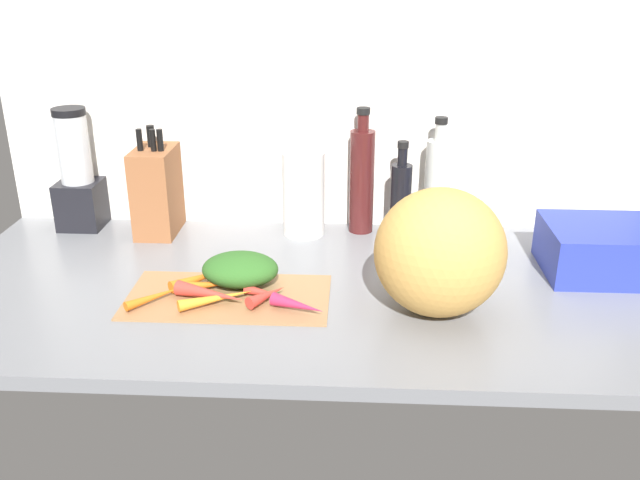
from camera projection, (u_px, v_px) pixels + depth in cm
name	position (u px, v px, depth cm)	size (l,w,h in cm)	color
ground_plane	(316.00, 289.00, 154.33)	(170.00, 80.00, 3.00)	slate
wall_back	(325.00, 114.00, 177.74)	(170.00, 3.00, 60.00)	silver
cutting_board	(228.00, 296.00, 146.83)	(43.33, 23.04, 0.80)	#997047
carrot_0	(208.00, 285.00, 148.33)	(2.35, 2.35, 11.66)	orange
carrot_1	(267.00, 295.00, 143.35)	(2.72, 2.72, 10.03)	red
carrot_2	(156.00, 296.00, 143.66)	(2.04, 2.04, 13.97)	orange
carrot_3	(267.00, 294.00, 144.68)	(2.12, 2.12, 10.37)	red
carrot_4	(298.00, 305.00, 139.15)	(2.84, 2.84, 11.90)	#B2264C
carrot_5	(199.00, 278.00, 150.91)	(2.74, 2.74, 14.21)	orange
carrot_6	(216.00, 298.00, 142.30)	(2.47, 2.47, 16.11)	orange
carrot_7	(210.00, 294.00, 143.40)	(3.28, 3.28, 15.65)	red
carrot_greens_pile	(240.00, 269.00, 150.00)	(16.79, 12.92, 7.10)	#2D6023
winter_squash	(440.00, 253.00, 136.41)	(26.35, 24.39, 26.37)	gold
knife_block	(157.00, 190.00, 177.81)	(9.92, 16.06, 28.11)	brown
blender_appliance	(78.00, 177.00, 180.61)	(11.15, 11.15, 32.19)	black
paper_towel_roll	(304.00, 194.00, 176.98)	(10.84, 10.84, 22.01)	white
bottle_0	(362.00, 179.00, 177.53)	(6.39, 6.39, 32.92)	#471919
bottle_1	(401.00, 199.00, 174.10)	(5.28, 5.28, 25.67)	black
bottle_2	(437.00, 186.00, 175.36)	(6.60, 6.60, 31.13)	silver
dish_rack	(600.00, 249.00, 156.92)	(25.10, 21.83, 11.34)	#2838AD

